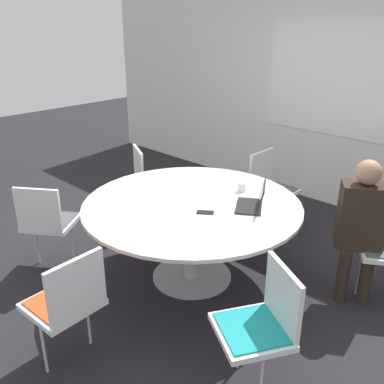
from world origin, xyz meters
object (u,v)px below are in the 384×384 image
object	(u,v)px
person_0	(361,220)
cell_phone	(205,212)
chair_4	(67,299)
laptop	(254,202)
chair_3	(47,219)
chair_2	(150,177)
chair_1	(270,184)
coffee_cup	(242,187)
chair_5	(262,320)

from	to	relation	value
person_0	cell_phone	bearing A→B (deg)	7.53
chair_4	laptop	bearing A→B (deg)	-13.88
chair_3	cell_phone	world-z (taller)	chair_3
chair_2	cell_phone	bearing A→B (deg)	3.85
chair_4	person_0	distance (m)	2.33
chair_3	chair_4	world-z (taller)	same
chair_1	coffee_cup	bearing A→B (deg)	14.93
chair_4	laptop	distance (m)	1.67
chair_2	chair_5	xyz separation A→B (m)	(2.40, -1.18, 0.00)
chair_5	coffee_cup	xyz separation A→B (m)	(-1.04, 1.12, 0.26)
chair_4	person_0	xyz separation A→B (m)	(1.04, 2.07, 0.19)
chair_2	chair_3	distance (m)	1.39
chair_1	laptop	bearing A→B (deg)	26.24
chair_5	laptop	distance (m)	1.20
chair_3	laptop	bearing A→B (deg)	1.53
chair_1	chair_5	xyz separation A→B (m)	(1.27, -1.95, 0.00)
coffee_cup	cell_phone	size ratio (longest dim) A/B	0.53
chair_2	laptop	distance (m)	1.70
chair_4	coffee_cup	distance (m)	1.85
chair_1	chair_2	bearing A→B (deg)	-56.35
chair_2	chair_1	bearing A→B (deg)	62.15
chair_1	chair_2	xyz separation A→B (m)	(-1.13, -0.77, 0.00)
chair_4	coffee_cup	size ratio (longest dim) A/B	10.67
laptop	cell_phone	world-z (taller)	laptop
person_0	cell_phone	size ratio (longest dim) A/B	7.98
chair_5	cell_phone	size ratio (longest dim) A/B	5.70
chair_1	laptop	xyz separation A→B (m)	(0.53, -1.04, 0.28)
laptop	cell_phone	size ratio (longest dim) A/B	2.62
chair_2	coffee_cup	world-z (taller)	chair_2
chair_1	chair_3	distance (m)	2.36
chair_2	cell_phone	distance (m)	1.58
coffee_cup	cell_phone	xyz separation A→B (m)	(0.07, -0.58, -0.04)
chair_1	chair_3	bearing A→B (deg)	-25.07
chair_2	chair_4	world-z (taller)	same
chair_1	chair_3	size ratio (longest dim) A/B	1.00
person_0	laptop	size ratio (longest dim) A/B	3.04
coffee_cup	laptop	bearing A→B (deg)	-35.77
chair_1	chair_4	world-z (taller)	same
chair_1	coffee_cup	size ratio (longest dim) A/B	10.67
chair_1	cell_phone	size ratio (longest dim) A/B	5.70
laptop	chair_2	bearing A→B (deg)	-132.22
chair_3	coffee_cup	world-z (taller)	chair_3
chair_3	coffee_cup	size ratio (longest dim) A/B	10.67
chair_2	chair_5	bearing A→B (deg)	1.59
cell_phone	chair_1	bearing A→B (deg)	102.25
chair_2	person_0	size ratio (longest dim) A/B	0.71
chair_2	chair_4	size ratio (longest dim) A/B	1.00
chair_5	laptop	world-z (taller)	laptop
chair_4	cell_phone	world-z (taller)	chair_4
laptop	cell_phone	xyz separation A→B (m)	(-0.23, -0.36, -0.05)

